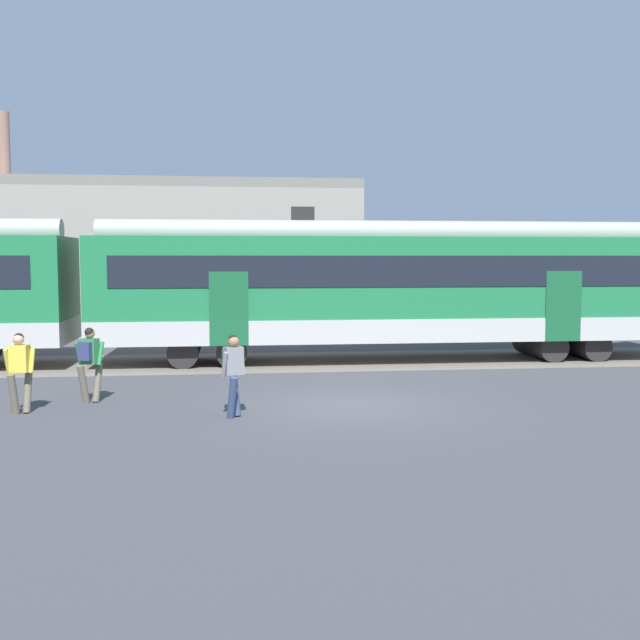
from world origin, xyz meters
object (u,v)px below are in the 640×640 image
pedestrian_green (89,358)px  pedestrian_grey (233,368)px  commuter_train (108,289)px  pedestrian_yellow (20,366)px

pedestrian_green → pedestrian_grey: 3.66m
commuter_train → pedestrian_yellow: commuter_train is taller
pedestrian_grey → pedestrian_yellow: bearing=168.6°
commuter_train → pedestrian_green: bearing=-84.9°
pedestrian_yellow → pedestrian_green: 1.56m
pedestrian_green → pedestrian_yellow: bearing=-139.5°
pedestrian_green → commuter_train: bearing=95.1°
commuter_train → pedestrian_yellow: bearing=-95.4°
commuter_train → pedestrian_yellow: size_ratio=22.83×
commuter_train → pedestrian_green: size_ratio=22.83×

